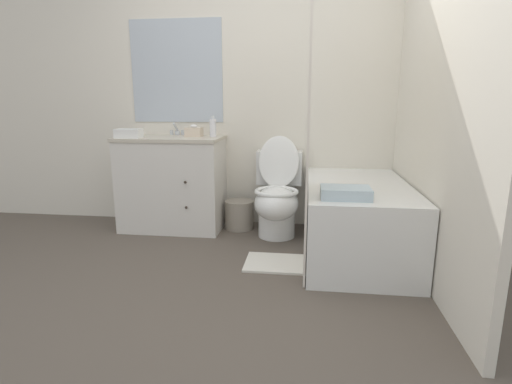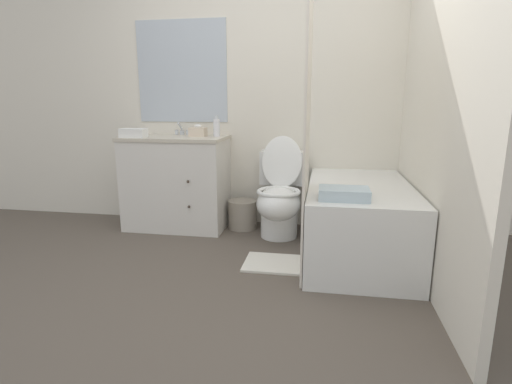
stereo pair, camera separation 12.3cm
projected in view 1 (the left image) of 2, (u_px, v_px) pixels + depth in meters
ground_plane at (225, 303)px, 2.37m from camera, size 14.00×14.00×0.00m
wall_back at (259, 93)px, 3.70m from camera, size 8.00×0.06×2.50m
wall_right at (428, 90)px, 2.73m from camera, size 0.05×2.64×2.50m
vanity_cabinet at (173, 182)px, 3.71m from camera, size 0.94×0.55×0.86m
sink_faucet at (177, 131)px, 3.78m from camera, size 0.14×0.12×0.12m
toilet at (277, 198)px, 3.51m from camera, size 0.41×0.67×0.87m
bathtub at (356, 218)px, 3.11m from camera, size 0.76×1.41×0.56m
shower_curtain at (308, 129)px, 2.63m from camera, size 0.02×0.60×1.98m
wastebasket at (239, 215)px, 3.75m from camera, size 0.27×0.27×0.27m
tissue_box at (194, 132)px, 3.63m from camera, size 0.14×0.13×0.11m
soap_dispenser at (213, 127)px, 3.60m from camera, size 0.06×0.06×0.19m
hand_towel_folded at (129, 133)px, 3.48m from camera, size 0.22×0.13×0.08m
bath_towel_folded at (346, 193)px, 2.58m from camera, size 0.32×0.22×0.07m
bath_mat at (278, 263)px, 2.94m from camera, size 0.48×0.36×0.02m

